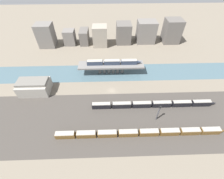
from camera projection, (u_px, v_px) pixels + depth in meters
ground_plane at (112, 91)px, 104.21m from camera, size 400.00×400.00×0.00m
railbed_yard at (113, 120)px, 87.30m from camera, size 280.00×42.00×0.01m
river_water at (111, 73)px, 118.46m from camera, size 320.00×20.85×0.01m
bridge at (111, 66)px, 113.92m from camera, size 49.31×9.88×8.05m
train_on_bridge at (114, 62)px, 111.56m from camera, size 41.32×2.85×3.60m
train_yard_near at (141, 133)px, 79.61m from camera, size 91.45×2.87×3.75m
train_yard_mid at (154, 104)px, 93.20m from camera, size 78.27×2.64×3.99m
warehouse_building at (34, 86)px, 100.74m from camera, size 19.87×12.95×9.66m
signal_tower at (158, 113)px, 83.42m from camera, size 1.00×0.74×12.12m
city_block_far_left at (46, 35)px, 140.72m from camera, size 14.82×13.02×21.39m
city_block_left at (70, 37)px, 145.85m from camera, size 10.46×10.55×14.09m
city_block_center at (84, 37)px, 147.85m from camera, size 8.10×15.88×13.25m
city_block_right at (100, 36)px, 142.47m from camera, size 13.40×12.35×19.00m
city_block_far_right at (124, 33)px, 147.06m from camera, size 14.00×15.10×18.83m
city_block_tall at (146, 32)px, 147.18m from camera, size 17.78×13.75×20.51m
city_block_low at (172, 31)px, 146.78m from camera, size 15.62×14.64×22.06m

